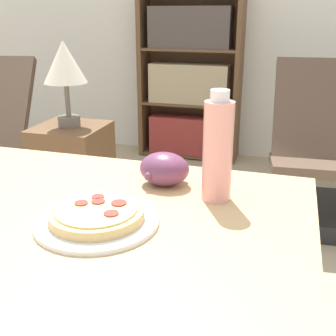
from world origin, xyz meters
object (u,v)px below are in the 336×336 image
(drink_bottle, at_px, (218,150))
(lounge_chair_far, at_px, (322,172))
(table_lamp, at_px, (65,66))
(pizza_on_plate, at_px, (97,217))
(grape_bunch, at_px, (165,169))
(side_table, at_px, (74,181))
(bookshelf, at_px, (190,81))

(drink_bottle, distance_m, lounge_chair_far, 1.66)
(drink_bottle, distance_m, table_lamp, 1.33)
(drink_bottle, bearing_deg, table_lamp, 133.43)
(pizza_on_plate, xyz_separation_m, lounge_chair_far, (0.55, 1.70, -0.47))
(grape_bunch, height_order, side_table, grape_bunch)
(lounge_chair_far, distance_m, table_lamp, 1.50)
(grape_bunch, xyz_separation_m, table_lamp, (-0.78, 0.92, 0.11))
(pizza_on_plate, relative_size, drink_bottle, 1.01)
(grape_bunch, relative_size, bookshelf, 0.09)
(bookshelf, height_order, table_lamp, bookshelf)
(table_lamp, bearing_deg, drink_bottle, -46.57)
(lounge_chair_far, height_order, bookshelf, bookshelf)
(pizza_on_plate, xyz_separation_m, table_lamp, (-0.71, 1.15, 0.14))
(pizza_on_plate, bearing_deg, bookshelf, 99.68)
(drink_bottle, bearing_deg, side_table, 133.43)
(bookshelf, distance_m, side_table, 1.50)
(side_table, bearing_deg, pizza_on_plate, -58.33)
(pizza_on_plate, bearing_deg, side_table, 121.67)
(grape_bunch, bearing_deg, bookshelf, 102.25)
(pizza_on_plate, xyz_separation_m, bookshelf, (-0.44, 2.59, -0.14))
(side_table, distance_m, table_lamp, 0.59)
(pizza_on_plate, relative_size, bookshelf, 0.19)
(table_lamp, bearing_deg, pizza_on_plate, -58.33)
(lounge_chair_far, bearing_deg, side_table, -161.30)
(lounge_chair_far, bearing_deg, grape_bunch, -113.06)
(grape_bunch, height_order, table_lamp, table_lamp)
(pizza_on_plate, height_order, table_lamp, table_lamp)
(pizza_on_plate, height_order, grape_bunch, grape_bunch)
(grape_bunch, relative_size, lounge_chair_far, 0.14)
(side_table, bearing_deg, grape_bunch, -49.68)
(drink_bottle, height_order, table_lamp, table_lamp)
(pizza_on_plate, distance_m, grape_bunch, 0.24)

